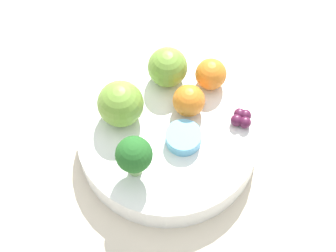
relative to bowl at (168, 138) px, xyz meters
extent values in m
plane|color=gray|center=(0.00, 0.00, -0.04)|extent=(6.00, 6.00, 0.00)
cube|color=beige|center=(0.00, 0.00, -0.03)|extent=(1.20, 1.20, 0.02)
cylinder|color=white|center=(0.00, 0.00, 0.00)|extent=(0.24, 0.24, 0.04)
cylinder|color=#8CB76B|center=(-0.03, 0.07, 0.03)|extent=(0.02, 0.02, 0.03)
sphere|color=#236023|center=(-0.03, 0.07, 0.06)|extent=(0.05, 0.05, 0.05)
sphere|color=olive|center=(0.05, 0.04, 0.05)|extent=(0.06, 0.06, 0.06)
sphere|color=olive|center=(0.07, -0.04, 0.05)|extent=(0.05, 0.05, 0.05)
sphere|color=orange|center=(0.03, -0.09, 0.04)|extent=(0.04, 0.04, 0.04)
sphere|color=orange|center=(0.01, -0.04, 0.04)|extent=(0.04, 0.04, 0.04)
sphere|color=#511938|center=(-0.03, -0.09, 0.03)|extent=(0.02, 0.02, 0.02)
sphere|color=#511938|center=(-0.04, -0.08, 0.03)|extent=(0.02, 0.02, 0.02)
sphere|color=#511938|center=(-0.05, -0.09, 0.03)|extent=(0.02, 0.02, 0.02)
sphere|color=#511938|center=(-0.04, -0.10, 0.03)|extent=(0.02, 0.02, 0.02)
cylinder|color=#66B2DB|center=(-0.02, -0.01, 0.03)|extent=(0.05, 0.05, 0.02)
camera|label=1|loc=(-0.31, 0.20, 0.66)|focal=60.00mm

